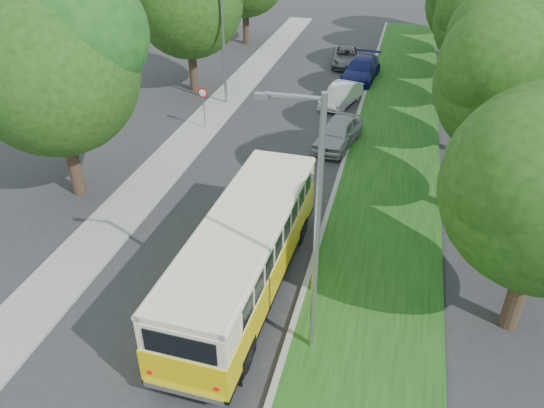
% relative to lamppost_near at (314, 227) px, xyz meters
% --- Properties ---
extents(ground, '(120.00, 120.00, 0.00)m').
position_rel_lamppost_near_xyz_m(ground, '(-4.21, 2.50, -4.37)').
color(ground, '#2D2D30').
rests_on(ground, ground).
extents(curb, '(0.20, 70.00, 0.15)m').
position_rel_lamppost_near_xyz_m(curb, '(-0.61, 7.50, -4.29)').
color(curb, gray).
rests_on(curb, ground).
extents(grass_verge, '(4.50, 70.00, 0.13)m').
position_rel_lamppost_near_xyz_m(grass_verge, '(1.74, 7.50, -4.30)').
color(grass_verge, '#194412').
rests_on(grass_verge, ground).
extents(sidewalk, '(2.20, 70.00, 0.12)m').
position_rel_lamppost_near_xyz_m(sidewalk, '(-9.01, 7.50, -4.31)').
color(sidewalk, gray).
rests_on(sidewalk, ground).
extents(treeline, '(24.27, 41.91, 9.46)m').
position_rel_lamppost_near_xyz_m(treeline, '(-1.06, 20.49, 1.56)').
color(treeline, '#332319').
rests_on(treeline, ground).
extents(lamppost_near, '(1.71, 0.16, 8.00)m').
position_rel_lamppost_near_xyz_m(lamppost_near, '(0.00, 0.00, 0.00)').
color(lamppost_near, gray).
rests_on(lamppost_near, ground).
extents(lamppost_far, '(1.71, 0.16, 7.50)m').
position_rel_lamppost_near_xyz_m(lamppost_far, '(-8.91, 18.50, -0.25)').
color(lamppost_far, gray).
rests_on(lamppost_far, ground).
extents(warning_sign, '(0.56, 0.10, 2.50)m').
position_rel_lamppost_near_xyz_m(warning_sign, '(-8.71, 14.48, -2.66)').
color(warning_sign, gray).
rests_on(warning_sign, ground).
extents(vintage_bus, '(2.91, 10.05, 2.96)m').
position_rel_lamppost_near_xyz_m(vintage_bus, '(-2.56, 2.03, -2.89)').
color(vintage_bus, yellow).
rests_on(vintage_bus, ground).
extents(car_silver, '(2.45, 4.51, 1.46)m').
position_rel_lamppost_near_xyz_m(car_silver, '(-1.21, 14.26, -3.64)').
color(car_silver, '#A1A1A6').
rests_on(car_silver, ground).
extents(car_white, '(2.38, 4.19, 1.31)m').
position_rel_lamppost_near_xyz_m(car_white, '(-1.87, 20.15, -3.71)').
color(car_white, white).
rests_on(car_white, ground).
extents(car_blue, '(2.56, 5.32, 1.50)m').
position_rel_lamppost_near_xyz_m(car_blue, '(-1.21, 25.16, -3.62)').
color(car_blue, navy).
rests_on(car_blue, ground).
extents(car_grey, '(2.47, 4.62, 1.24)m').
position_rel_lamppost_near_xyz_m(car_grey, '(-2.65, 28.43, -3.75)').
color(car_grey, '#55585C').
rests_on(car_grey, ground).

